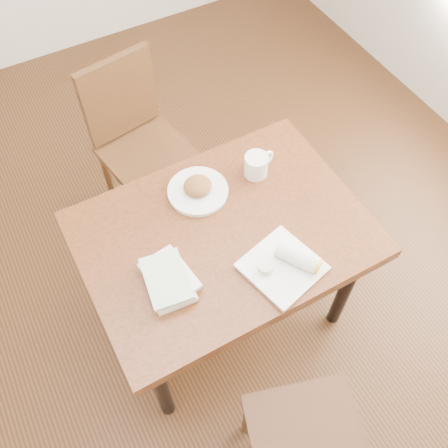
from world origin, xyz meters
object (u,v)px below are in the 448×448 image
plate_burrito (287,264)px  book_stack (168,279)px  table (224,242)px  plate_scone (198,189)px  chair_far (136,135)px  coffee_mug (257,164)px

plate_burrito → book_stack: plate_burrito is taller
table → plate_burrito: plate_burrito is taller
plate_scone → book_stack: size_ratio=1.02×
table → chair_far: bearing=93.1°
table → book_stack: 0.33m
chair_far → book_stack: 1.02m
table → plate_scone: (-0.00, 0.22, 0.11)m
table → coffee_mug: (0.27, 0.20, 0.14)m
table → coffee_mug: coffee_mug is taller
plate_burrito → book_stack: 0.45m
coffee_mug → table: bearing=-143.7°
chair_far → book_stack: chair_far is taller
coffee_mug → plate_burrito: coffee_mug is taller
coffee_mug → book_stack: bearing=-151.8°
plate_scone → coffee_mug: size_ratio=1.71×
chair_far → plate_burrito: bearing=-81.2°
chair_far → table: bearing=-86.9°
plate_scone → plate_burrito: (0.13, -0.48, 0.00)m
plate_burrito → book_stack: size_ratio=1.27×
chair_far → plate_burrito: chair_far is taller
table → plate_burrito: 0.31m
plate_scone → book_stack: plate_scone is taller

